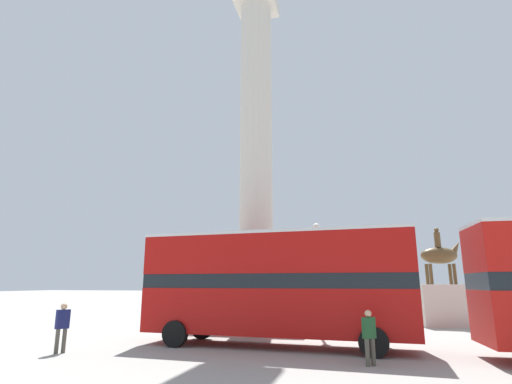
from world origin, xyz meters
The scene contains 7 objects.
ground_plane centered at (0.00, 0.00, 0.00)m, with size 200.00×200.00×0.00m, color #9E9B93.
monument_column centered at (0.00, 0.00, 6.88)m, with size 5.90×5.90×22.00m.
bus_a centered at (2.28, -5.79, 2.44)m, with size 10.75×3.27×4.43m.
equestrian_statue centered at (10.26, 4.40, 1.56)m, with size 3.72×3.05×5.72m.
street_lamp centered at (3.61, -1.99, 2.87)m, with size 0.40×0.40×5.33m.
pedestrian_near_lamp centered at (-4.83, -9.07, 0.96)m, with size 0.37×0.48×1.72m.
pedestrian_by_plinth centered at (5.77, -8.61, 0.89)m, with size 0.42×0.42×1.62m.
Camera 1 is at (5.62, -21.83, 2.42)m, focal length 28.00 mm.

